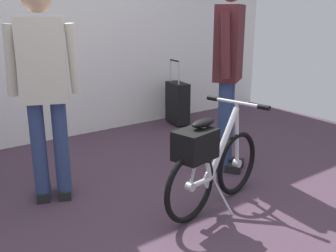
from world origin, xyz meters
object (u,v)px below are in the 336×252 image
folding_bike_foreground (210,162)px  rolling_suitcase (178,103)px  visitor_near_wall (44,83)px  visitor_browsing (229,63)px

folding_bike_foreground → rolling_suitcase: 2.28m
visitor_near_wall → rolling_suitcase: bearing=28.2°
folding_bike_foreground → rolling_suitcase: rolling_suitcase is taller
folding_bike_foreground → visitor_browsing: size_ratio=0.63×
folding_bike_foreground → visitor_browsing: 1.02m
visitor_near_wall → visitor_browsing: (1.50, -0.33, 0.07)m
folding_bike_foreground → visitor_near_wall: bearing=135.5°
visitor_near_wall → visitor_browsing: bearing=-12.4°
visitor_near_wall → rolling_suitcase: visitor_near_wall is taller
visitor_near_wall → visitor_browsing: visitor_browsing is taller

